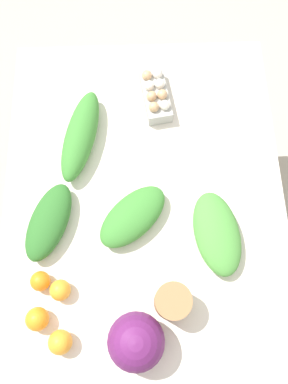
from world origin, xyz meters
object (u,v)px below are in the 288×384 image
cabbage_purple (136,342)px  orange_1 (60,290)px  greens_bunch_kale (81,135)px  orange_2 (37,319)px  orange_3 (60,342)px  egg_carton (155,94)px  orange_0 (40,281)px  greens_bunch_chard (217,233)px  paper_bag (172,301)px  greens_bunch_dandelion (49,222)px  greens_bunch_beet_tops (133,216)px

cabbage_purple → orange_1: size_ratio=2.53×
greens_bunch_kale → orange_2: 0.68m
orange_3 → egg_carton: bearing=159.3°
cabbage_purple → egg_carton: 0.93m
orange_1 → orange_3: 0.17m
orange_1 → egg_carton: bearing=154.8°
orange_0 → orange_1: bearing=65.1°
greens_bunch_kale → greens_bunch_chard: 0.63m
orange_3 → orange_0: bearing=-158.7°
cabbage_purple → paper_bag: bearing=134.0°
cabbage_purple → greens_bunch_dandelion: bearing=-143.3°
greens_bunch_beet_tops → orange_3: size_ratio=3.64×
greens_bunch_beet_tops → orange_1: greens_bunch_beet_tops is taller
orange_1 → orange_2: size_ratio=0.92×
orange_2 → egg_carton: bearing=153.2°
paper_bag → orange_3: paper_bag is taller
paper_bag → orange_1: size_ratio=1.83×
egg_carton → orange_1: bearing=-33.9°
orange_2 → orange_3: orange_3 is taller
greens_bunch_dandelion → orange_3: greens_bunch_dandelion is taller
greens_bunch_beet_tops → orange_1: 0.36m
orange_0 → orange_3: bearing=21.3°
greens_bunch_chard → orange_2: (0.27, -0.62, -0.00)m
egg_carton → orange_3: 0.99m
paper_bag → greens_bunch_beet_tops: (-0.30, -0.12, -0.02)m
greens_bunch_dandelion → orange_0: greens_bunch_dandelion is taller
greens_bunch_chard → orange_3: (0.34, -0.54, -0.00)m
paper_bag → greens_bunch_beet_tops: bearing=-157.5°
paper_bag → greens_bunch_beet_tops: size_ratio=0.45×
greens_bunch_chard → greens_bunch_dandelion: size_ratio=1.03×
greens_bunch_dandelion → orange_3: size_ratio=3.72×
cabbage_purple → egg_carton: (-0.93, 0.10, -0.05)m
greens_bunch_chard → orange_1: size_ratio=4.26×
cabbage_purple → greens_bunch_beet_tops: cabbage_purple is taller
cabbage_purple → paper_bag: cabbage_purple is taller
greens_bunch_kale → paper_bag: bearing=26.9°
greens_bunch_chard → orange_2: bearing=-66.6°
greens_bunch_kale → orange_0: 0.56m
paper_bag → orange_0: 0.46m
greens_bunch_beet_tops → greens_bunch_kale: greens_bunch_kale is taller
orange_1 → orange_0: bearing=-114.9°
greens_bunch_dandelion → orange_3: 0.41m
greens_bunch_kale → orange_1: bearing=-5.8°
orange_0 → orange_1: orange_1 is taller
paper_bag → orange_0: paper_bag is taller
greens_bunch_beet_tops → orange_1: size_ratio=4.03×
orange_1 → greens_bunch_beet_tops: bearing=134.5°
greens_bunch_chard → greens_bunch_dandelion: bearing=-95.8°
greens_bunch_chard → orange_0: (0.15, -0.62, -0.01)m
paper_bag → orange_2: size_ratio=1.68×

